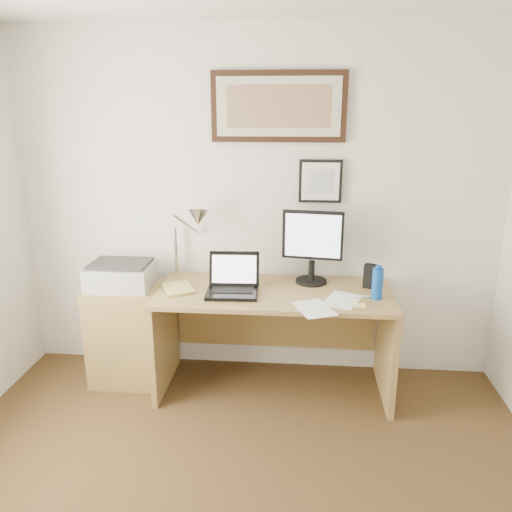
# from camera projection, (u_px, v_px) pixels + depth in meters

# --- Properties ---
(wall_back) EXTENTS (3.50, 0.02, 2.50)m
(wall_back) POSITION_uv_depth(u_px,v_px,m) (257.00, 208.00, 3.61)
(wall_back) COLOR silver
(wall_back) RESTS_ON ground
(side_cabinet) EXTENTS (0.50, 0.40, 0.73)m
(side_cabinet) POSITION_uv_depth(u_px,v_px,m) (127.00, 334.00, 3.63)
(side_cabinet) COLOR olive
(side_cabinet) RESTS_ON floor
(water_bottle) EXTENTS (0.07, 0.07, 0.21)m
(water_bottle) POSITION_uv_depth(u_px,v_px,m) (377.00, 284.00, 3.22)
(water_bottle) COLOR #0D47AB
(water_bottle) RESTS_ON desk
(bottle_cap) EXTENTS (0.04, 0.04, 0.02)m
(bottle_cap) POSITION_uv_depth(u_px,v_px,m) (379.00, 267.00, 3.19)
(bottle_cap) COLOR #0D47AB
(bottle_cap) RESTS_ON water_bottle
(speaker) EXTENTS (0.09, 0.09, 0.17)m
(speaker) POSITION_uv_depth(u_px,v_px,m) (370.00, 276.00, 3.43)
(speaker) COLOR black
(speaker) RESTS_ON desk
(paper_sheet_a) EXTENTS (0.29, 0.34, 0.00)m
(paper_sheet_a) POSITION_uv_depth(u_px,v_px,m) (314.00, 308.00, 3.09)
(paper_sheet_a) COLOR white
(paper_sheet_a) RESTS_ON desk
(paper_sheet_b) EXTENTS (0.30, 0.34, 0.00)m
(paper_sheet_b) POSITION_uv_depth(u_px,v_px,m) (342.00, 300.00, 3.22)
(paper_sheet_b) COLOR white
(paper_sheet_b) RESTS_ON desk
(sticky_pad) EXTENTS (0.07, 0.07, 0.01)m
(sticky_pad) POSITION_uv_depth(u_px,v_px,m) (360.00, 306.00, 3.12)
(sticky_pad) COLOR #FDE678
(sticky_pad) RESTS_ON desk
(marker_pen) EXTENTS (0.14, 0.06, 0.02)m
(marker_pen) POSITION_uv_depth(u_px,v_px,m) (362.00, 297.00, 3.25)
(marker_pen) COLOR white
(marker_pen) RESTS_ON desk
(book) EXTENTS (0.28, 0.31, 0.02)m
(book) POSITION_uv_depth(u_px,v_px,m) (165.00, 290.00, 3.37)
(book) COLOR #CABB5F
(book) RESTS_ON desk
(desk) EXTENTS (1.60, 0.70, 0.75)m
(desk) POSITION_uv_depth(u_px,v_px,m) (274.00, 318.00, 3.53)
(desk) COLOR olive
(desk) RESTS_ON floor
(laptop) EXTENTS (0.35, 0.31, 0.26)m
(laptop) POSITION_uv_depth(u_px,v_px,m) (233.00, 284.00, 3.34)
(laptop) COLOR black
(laptop) RESTS_ON desk
(lcd_monitor) EXTENTS (0.42, 0.22, 0.52)m
(lcd_monitor) POSITION_uv_depth(u_px,v_px,m) (312.00, 243.00, 3.46)
(lcd_monitor) COLOR black
(lcd_monitor) RESTS_ON desk
(printer) EXTENTS (0.44, 0.34, 0.18)m
(printer) POSITION_uv_depth(u_px,v_px,m) (121.00, 275.00, 3.50)
(printer) COLOR #A8A9AB
(printer) RESTS_ON side_cabinet
(desk_lamp) EXTENTS (0.29, 0.27, 0.53)m
(desk_lamp) POSITION_uv_depth(u_px,v_px,m) (196.00, 221.00, 3.48)
(desk_lamp) COLOR silver
(desk_lamp) RESTS_ON desk
(picture_large) EXTENTS (0.92, 0.04, 0.47)m
(picture_large) POSITION_uv_depth(u_px,v_px,m) (278.00, 107.00, 3.36)
(picture_large) COLOR black
(picture_large) RESTS_ON wall_back
(picture_small) EXTENTS (0.30, 0.03, 0.30)m
(picture_small) POSITION_uv_depth(u_px,v_px,m) (320.00, 181.00, 3.48)
(picture_small) COLOR black
(picture_small) RESTS_ON wall_back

